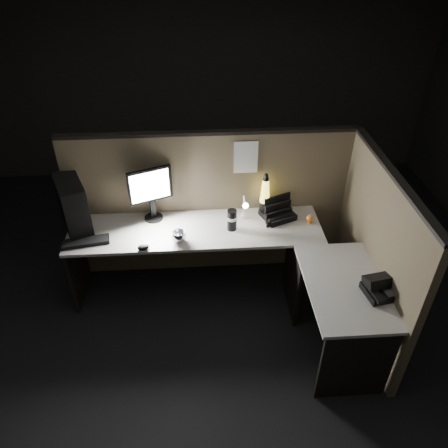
{
  "coord_description": "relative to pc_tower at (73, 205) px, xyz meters",
  "views": [
    {
      "loc": [
        -0.11,
        -2.59,
        3.1
      ],
      "look_at": [
        0.09,
        0.35,
        0.95
      ],
      "focal_mm": 35.0,
      "sensor_mm": 36.0,
      "label": 1
    }
  ],
  "objects": [
    {
      "name": "organizer",
      "position": [
        1.85,
        0.03,
        -0.19
      ],
      "size": [
        0.35,
        0.33,
        0.21
      ],
      "rotation": [
        0.0,
        0.0,
        0.39
      ],
      "color": "black",
      "rests_on": "desk"
    },
    {
      "name": "lava_lamp",
      "position": [
        1.73,
        0.1,
        -0.06
      ],
      "size": [
        0.11,
        0.11,
        0.43
      ],
      "color": "black",
      "rests_on": "desk"
    },
    {
      "name": "partition_back",
      "position": [
        1.22,
        0.23,
        -0.22
      ],
      "size": [
        2.66,
        0.06,
        1.5
      ],
      "primitive_type": "cube",
      "color": "brown",
      "rests_on": "ground"
    },
    {
      "name": "room_shell",
      "position": [
        1.22,
        -0.7,
        0.65
      ],
      "size": [
        6.0,
        6.0,
        6.0
      ],
      "color": "silver",
      "rests_on": "ground"
    },
    {
      "name": "floor",
      "position": [
        1.22,
        -0.7,
        -0.97
      ],
      "size": [
        6.0,
        6.0,
        0.0
      ],
      "primitive_type": "plane",
      "color": "black",
      "rests_on": "ground"
    },
    {
      "name": "monitor",
      "position": [
        0.68,
        0.1,
        0.07
      ],
      "size": [
        0.39,
        0.19,
        0.52
      ],
      "rotation": [
        0.0,
        0.0,
        0.37
      ],
      "color": "black",
      "rests_on": "desk"
    },
    {
      "name": "steel_mug",
      "position": [
        0.92,
        -0.28,
        -0.19
      ],
      "size": [
        0.13,
        0.13,
        0.1
      ],
      "primitive_type": "imported",
      "rotation": [
        0.0,
        0.0,
        0.0
      ],
      "color": "silver",
      "rests_on": "desk"
    },
    {
      "name": "figurine",
      "position": [
        2.13,
        -0.09,
        -0.18
      ],
      "size": [
        0.06,
        0.06,
        0.06
      ],
      "primitive_type": "sphere",
      "color": "orange",
      "rests_on": "desk"
    },
    {
      "name": "pc_tower",
      "position": [
        0.0,
        0.0,
        0.0
      ],
      "size": [
        0.37,
        0.5,
        0.48
      ],
      "primitive_type": "cube",
      "rotation": [
        0.0,
        0.0,
        0.4
      ],
      "color": "black",
      "rests_on": "desk"
    },
    {
      "name": "partition_right",
      "position": [
        2.55,
        -0.6,
        -0.22
      ],
      "size": [
        0.06,
        1.66,
        1.5
      ],
      "primitive_type": "cube",
      "color": "brown",
      "rests_on": "ground"
    },
    {
      "name": "travel_mug",
      "position": [
        1.4,
        -0.13,
        -0.14
      ],
      "size": [
        0.09,
        0.09,
        0.2
      ],
      "primitive_type": "cylinder",
      "color": "black",
      "rests_on": "desk"
    },
    {
      "name": "desk",
      "position": [
        1.4,
        -0.45,
        -0.39
      ],
      "size": [
        2.6,
        1.6,
        0.73
      ],
      "color": "#B8B6AE",
      "rests_on": "ground"
    },
    {
      "name": "clip_lamp",
      "position": [
        1.52,
        -0.04,
        -0.09
      ],
      "size": [
        0.05,
        0.2,
        0.26
      ],
      "color": "white",
      "rests_on": "desk"
    },
    {
      "name": "keyboard",
      "position": [
        0.11,
        -0.25,
        -0.23
      ],
      "size": [
        0.43,
        0.21,
        0.02
      ],
      "primitive_type": "cube",
      "rotation": [
        0.0,
        0.0,
        0.19
      ],
      "color": "black",
      "rests_on": "desk"
    },
    {
      "name": "pinned_paper",
      "position": [
        1.55,
        0.19,
        0.31
      ],
      "size": [
        0.22,
        0.0,
        0.31
      ],
      "primitive_type": "cube",
      "color": "white",
      "rests_on": "partition_back"
    },
    {
      "name": "desk_phone",
      "position": [
        2.46,
        -1.01,
        -0.18
      ],
      "size": [
        0.29,
        0.29,
        0.15
      ],
      "rotation": [
        0.0,
        0.0,
        0.18
      ],
      "color": "black",
      "rests_on": "desk"
    },
    {
      "name": "mouse",
      "position": [
        0.62,
        -0.36,
        -0.22
      ],
      "size": [
        0.11,
        0.09,
        0.04
      ],
      "primitive_type": "ellipsoid",
      "rotation": [
        0.0,
        0.0,
        0.26
      ],
      "color": "black",
      "rests_on": "desk"
    }
  ]
}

